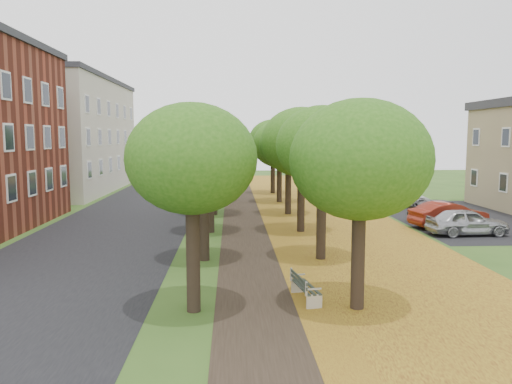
{
  "coord_description": "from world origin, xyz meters",
  "views": [
    {
      "loc": [
        -1.09,
        -14.1,
        5.06
      ],
      "look_at": [
        0.04,
        8.74,
        2.5
      ],
      "focal_mm": 35.0,
      "sensor_mm": 36.0,
      "label": 1
    }
  ],
  "objects": [
    {
      "name": "tree_row_west",
      "position": [
        -2.2,
        15.0,
        4.52
      ],
      "size": [
        4.1,
        34.1,
        6.29
      ],
      "color": "black",
      "rests_on": "ground"
    },
    {
      "name": "tree_row_east",
      "position": [
        2.6,
        15.0,
        4.52
      ],
      "size": [
        4.1,
        34.1,
        6.29
      ],
      "color": "black",
      "rests_on": "ground"
    },
    {
      "name": "ground",
      "position": [
        0.0,
        0.0,
        0.0
      ],
      "size": [
        120.0,
        120.0,
        0.0
      ],
      "primitive_type": "plane",
      "color": "#2D4C19",
      "rests_on": "ground"
    },
    {
      "name": "car_white",
      "position": [
        11.0,
        21.14,
        0.63
      ],
      "size": [
        4.65,
        2.32,
        1.26
      ],
      "primitive_type": "imported",
      "rotation": [
        0.0,
        0.0,
        1.52
      ],
      "color": "silver",
      "rests_on": "ground"
    },
    {
      "name": "car_silver",
      "position": [
        11.0,
        10.61,
        0.69
      ],
      "size": [
        4.14,
        1.83,
        1.39
      ],
      "primitive_type": "imported",
      "rotation": [
        0.0,
        0.0,
        1.62
      ],
      "color": "#A5A5A9",
      "rests_on": "ground"
    },
    {
      "name": "leaf_verge",
      "position": [
        5.0,
        15.0,
        0.01
      ],
      "size": [
        7.5,
        70.0,
        0.01
      ],
      "primitive_type": "cube",
      "color": "#B19320",
      "rests_on": "ground"
    },
    {
      "name": "parking_lot",
      "position": [
        13.5,
        16.0,
        0.0
      ],
      "size": [
        9.0,
        16.0,
        0.01
      ],
      "primitive_type": "cube",
      "color": "black",
      "rests_on": "ground"
    },
    {
      "name": "street_asphalt",
      "position": [
        -7.5,
        15.0,
        0.0
      ],
      "size": [
        8.0,
        70.0,
        0.01
      ],
      "primitive_type": "cube",
      "color": "black",
      "rests_on": "ground"
    },
    {
      "name": "building_cream",
      "position": [
        -17.0,
        33.0,
        5.21
      ],
      "size": [
        10.3,
        20.3,
        10.4
      ],
      "color": "beige",
      "rests_on": "ground"
    },
    {
      "name": "footpath",
      "position": [
        0.0,
        15.0,
        0.0
      ],
      "size": [
        3.2,
        70.0,
        0.01
      ],
      "primitive_type": "cube",
      "color": "black",
      "rests_on": "ground"
    },
    {
      "name": "car_red",
      "position": [
        11.0,
        12.76,
        0.71
      ],
      "size": [
        4.55,
        2.37,
        1.43
      ],
      "primitive_type": "imported",
      "rotation": [
        0.0,
        0.0,
        1.78
      ],
      "color": "maroon",
      "rests_on": "ground"
    },
    {
      "name": "car_grey",
      "position": [
        11.6,
        14.71,
        0.64
      ],
      "size": [
        4.7,
        2.65,
        1.29
      ],
      "primitive_type": "imported",
      "rotation": [
        0.0,
        0.0,
        1.77
      ],
      "color": "#2D2E31",
      "rests_on": "ground"
    },
    {
      "name": "bench",
      "position": [
        1.14,
        0.78,
        0.42
      ],
      "size": [
        0.77,
        1.77,
        0.81
      ],
      "rotation": [
        0.0,
        0.0,
        1.74
      ],
      "color": "#242D25",
      "rests_on": "ground"
    }
  ]
}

